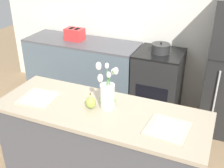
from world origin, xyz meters
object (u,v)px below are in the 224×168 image
plate_setting_left (39,98)px  plate_setting_right (167,128)px  stove_range (157,84)px  toaster (75,34)px  cooking_pot (161,48)px  pear_figurine (91,102)px  flower_vase (107,93)px

plate_setting_left → plate_setting_right: (1.16, 0.00, 0.00)m
stove_range → toaster: size_ratio=3.29×
toaster → cooking_pot: 1.27m
stove_range → pear_figurine: 1.71m
plate_setting_left → plate_setting_right: 1.16m
pear_figurine → cooking_pot: 1.60m
flower_vase → pear_figurine: flower_vase is taller
flower_vase → plate_setting_right: flower_vase is taller
flower_vase → stove_range: bearing=87.8°
flower_vase → plate_setting_right: (0.54, -0.11, -0.13)m
stove_range → flower_vase: bearing=-92.2°
plate_setting_left → toaster: bearing=109.4°
stove_range → toaster: bearing=179.9°
flower_vase → cooking_pot: size_ratio=1.70×
toaster → plate_setting_left: bearing=-70.6°
stove_range → toaster: toaster is taller
plate_setting_left → plate_setting_right: same height
flower_vase → plate_setting_right: 0.56m
flower_vase → pear_figurine: (-0.12, -0.06, -0.09)m
flower_vase → cooking_pot: 1.54m
flower_vase → toaster: (-1.21, 1.55, -0.09)m
toaster → stove_range: bearing=-0.1°
plate_setting_left → toaster: (-0.58, 1.66, 0.04)m
stove_range → cooking_pot: cooking_pot is taller
pear_figurine → cooking_pot: pear_figurine is taller
plate_setting_right → cooking_pot: cooking_pot is taller
cooking_pot → stove_range: bearing=114.0°
plate_setting_left → cooking_pot: bearing=67.3°
stove_range → cooking_pot: (0.01, -0.02, 0.52)m
pear_figurine → cooking_pot: bearing=83.2°
stove_range → cooking_pot: bearing=-66.0°
toaster → cooking_pot: size_ratio=1.17×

